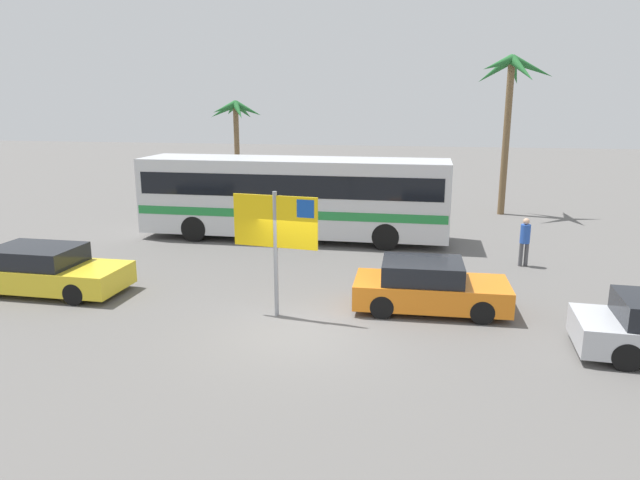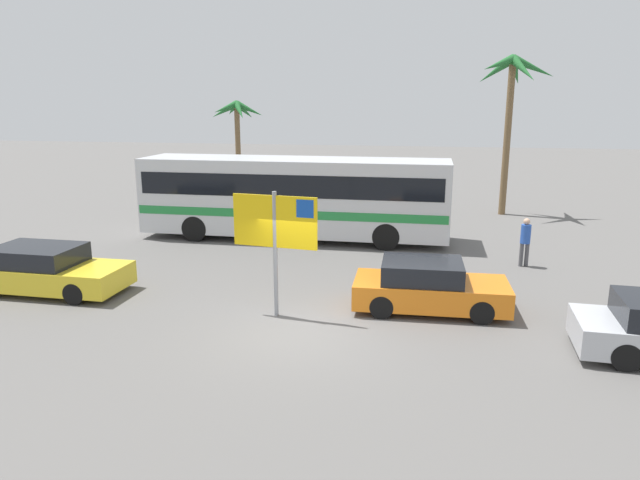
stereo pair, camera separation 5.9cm
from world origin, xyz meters
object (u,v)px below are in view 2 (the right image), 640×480
object	(u,v)px
bus_front_coach	(294,194)
car_yellow	(44,270)
ferry_sign	(277,227)
pedestrian_by_bus	(525,238)
car_orange	(428,287)

from	to	relation	value
bus_front_coach	car_yellow	size ratio (longest dim) A/B	2.62
ferry_sign	pedestrian_by_bus	bearing A→B (deg)	47.99
bus_front_coach	pedestrian_by_bus	distance (m)	8.79
ferry_sign	pedestrian_by_bus	distance (m)	9.15
bus_front_coach	pedestrian_by_bus	world-z (taller)	bus_front_coach
car_orange	pedestrian_by_bus	distance (m)	5.72
ferry_sign	car_yellow	distance (m)	7.30
ferry_sign	pedestrian_by_bus	xyz separation A→B (m)	(6.84, 5.93, -1.38)
ferry_sign	pedestrian_by_bus	size ratio (longest dim) A/B	1.97
car_yellow	bus_front_coach	bearing A→B (deg)	55.50
ferry_sign	car_yellow	size ratio (longest dim) A/B	0.70
bus_front_coach	car_yellow	xyz separation A→B (m)	(-5.52, -7.79, -1.15)
car_orange	car_yellow	bearing A→B (deg)	-179.06
car_yellow	pedestrian_by_bus	world-z (taller)	pedestrian_by_bus
bus_front_coach	car_yellow	distance (m)	9.61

